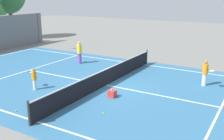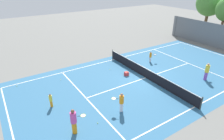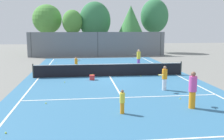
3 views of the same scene
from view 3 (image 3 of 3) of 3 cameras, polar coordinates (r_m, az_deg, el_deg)
name	(u,v)px [view 3 (image 3 of 3)]	position (r m, az deg, el deg)	size (l,w,h in m)	color
ground_plane	(110,76)	(20.83, -0.54, -1.37)	(80.00, 80.00, 0.00)	slate
court_surface	(110,76)	(20.83, -0.54, -1.36)	(13.00, 25.00, 0.01)	teal
tennis_net	(110,70)	(20.74, -0.54, 0.02)	(11.90, 0.10, 1.10)	#333833
perimeter_fence	(98,44)	(34.49, -3.12, 5.60)	(18.00, 0.12, 3.20)	slate
tree_0	(131,19)	(38.20, 4.10, 10.99)	(3.36, 3.36, 6.87)	brown
tree_1	(95,21)	(39.42, -3.73, 10.64)	(4.62, 3.74, 7.53)	brown
tree_2	(47,19)	(40.44, -13.94, 10.66)	(4.28, 4.28, 7.12)	brown
tree_3	(72,22)	(38.50, -8.62, 10.25)	(2.87, 2.64, 6.29)	brown
tree_4	(154,16)	(40.65, 9.24, 11.47)	(4.19, 3.55, 7.97)	brown
player_0	(139,58)	(25.62, 5.80, 2.62)	(0.71, 0.91, 1.71)	purple
player_1	(164,78)	(16.49, 11.35, -1.67)	(0.77, 0.82, 1.52)	silver
player_2	(122,101)	(11.90, 2.25, -6.87)	(0.24, 0.24, 1.11)	orange
player_3	(193,90)	(13.17, 17.15, -4.08)	(0.59, 0.96, 1.80)	orange
player_4	(76,63)	(23.64, -7.79, 1.42)	(0.56, 0.84, 1.23)	silver
ball_crate	(92,77)	(19.45, -4.37, -1.63)	(0.36, 0.37, 0.43)	red
tennis_ball_0	(46,103)	(13.93, -14.19, -7.01)	(0.07, 0.07, 0.07)	#CCE533
tennis_ball_1	(56,63)	(28.91, -12.02, 1.54)	(0.07, 0.07, 0.07)	#CCE533
tennis_ball_2	(70,60)	(30.86, -9.10, 2.12)	(0.07, 0.07, 0.07)	#CCE533
tennis_ball_3	(65,82)	(18.81, -10.28, -2.60)	(0.07, 0.07, 0.07)	#CCE533
tennis_ball_4	(141,76)	(20.87, 6.28, -1.31)	(0.07, 0.07, 0.07)	#CCE533
tennis_ball_5	(45,74)	(22.49, -14.36, -0.77)	(0.07, 0.07, 0.07)	#CCE533
tennis_ball_6	(180,99)	(14.82, 14.63, -6.03)	(0.07, 0.07, 0.07)	#CCE533
tennis_ball_7	(6,133)	(10.69, -22.13, -12.56)	(0.07, 0.07, 0.07)	#CCE533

